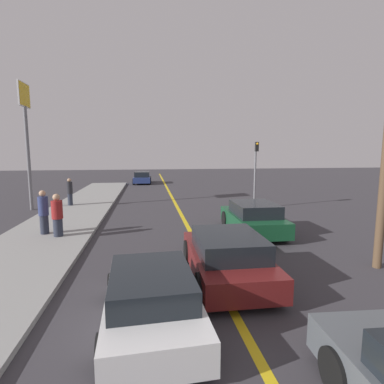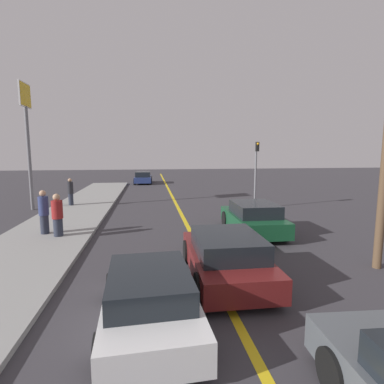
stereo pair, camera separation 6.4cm
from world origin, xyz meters
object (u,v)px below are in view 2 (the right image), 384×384
object	(u,v)px
car_oncoming_far	(143,178)
traffic_light	(256,168)
car_far_distant	(226,256)
car_parked_left_lot	(253,218)
roadside_sign	(26,120)
car_ahead_center	(150,297)
pedestrian_mid_group	(44,212)
pedestrian_far_standing	(70,192)
pedestrian_near_curb	(57,215)

from	to	relation	value
car_oncoming_far	traffic_light	distance (m)	17.29
car_far_distant	traffic_light	world-z (taller)	traffic_light
car_parked_left_lot	roadside_sign	xyz separation A→B (m)	(-11.25, 6.79, 4.62)
car_ahead_center	car_oncoming_far	distance (m)	27.24
car_parked_left_lot	traffic_light	xyz separation A→B (m)	(1.99, 5.27, 1.82)
traffic_light	roadside_sign	xyz separation A→B (m)	(-13.24, 1.52, 2.80)
car_parked_left_lot	car_far_distant	bearing A→B (deg)	-116.69
car_oncoming_far	car_far_distant	bearing A→B (deg)	-82.85
car_ahead_center	car_parked_left_lot	xyz separation A→B (m)	(4.36, 6.26, 0.07)
pedestrian_mid_group	pedestrian_far_standing	xyz separation A→B (m)	(-0.62, 6.67, -0.05)
pedestrian_far_standing	car_ahead_center	bearing A→B (deg)	-70.41
car_parked_left_lot	pedestrian_mid_group	size ratio (longest dim) A/B	2.26
pedestrian_near_curb	roadside_sign	xyz separation A→B (m)	(-3.34, 6.61, 4.29)
pedestrian_mid_group	roadside_sign	distance (m)	7.95
car_ahead_center	car_parked_left_lot	distance (m)	7.63
car_oncoming_far	car_parked_left_lot	bearing A→B (deg)	-75.49
pedestrian_near_curb	car_ahead_center	bearing A→B (deg)	-61.09
pedestrian_mid_group	traffic_light	xyz separation A→B (m)	(10.55, 4.65, 1.44)
car_parked_left_lot	traffic_light	distance (m)	5.92
car_far_distant	roadside_sign	world-z (taller)	roadside_sign
car_parked_left_lot	traffic_light	world-z (taller)	traffic_light
car_ahead_center	pedestrian_near_curb	world-z (taller)	pedestrian_near_curb
pedestrian_far_standing	car_oncoming_far	bearing A→B (deg)	73.10
pedestrian_far_standing	traffic_light	bearing A→B (deg)	-10.21
car_oncoming_far	pedestrian_near_curb	size ratio (longest dim) A/B	2.35
pedestrian_far_standing	traffic_light	size ratio (longest dim) A/B	0.42
pedestrian_near_curb	roadside_sign	distance (m)	8.56
car_far_distant	pedestrian_near_curb	bearing A→B (deg)	141.72
pedestrian_far_standing	roadside_sign	bearing A→B (deg)	-166.54
pedestrian_mid_group	pedestrian_far_standing	size ratio (longest dim) A/B	1.06
pedestrian_near_curb	car_parked_left_lot	bearing A→B (deg)	-1.25
roadside_sign	car_ahead_center	bearing A→B (deg)	-62.17
car_far_distant	roadside_sign	bearing A→B (deg)	129.44
pedestrian_near_curb	traffic_light	world-z (taller)	traffic_light
car_far_distant	traffic_light	distance (m)	10.71
car_parked_left_lot	pedestrian_near_curb	distance (m)	7.92
car_oncoming_far	pedestrian_near_curb	xyz separation A→B (m)	(-2.89, -20.80, 0.35)
pedestrian_near_curb	car_far_distant	bearing A→B (deg)	-39.02
car_ahead_center	roadside_sign	world-z (taller)	roadside_sign
car_parked_left_lot	pedestrian_far_standing	world-z (taller)	pedestrian_far_standing
car_oncoming_far	pedestrian_mid_group	size ratio (longest dim) A/B	2.23
car_parked_left_lot	pedestrian_near_curb	xyz separation A→B (m)	(-7.91, 0.17, 0.32)
car_parked_left_lot	car_oncoming_far	distance (m)	21.56
traffic_light	car_far_distant	bearing A→B (deg)	-114.11
traffic_light	roadside_sign	bearing A→B (deg)	173.47
pedestrian_far_standing	traffic_light	distance (m)	11.45
car_parked_left_lot	car_oncoming_far	bearing A→B (deg)	104.72
car_parked_left_lot	pedestrian_mid_group	world-z (taller)	pedestrian_mid_group
traffic_light	roadside_sign	distance (m)	13.62
car_ahead_center	roadside_sign	bearing A→B (deg)	115.00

